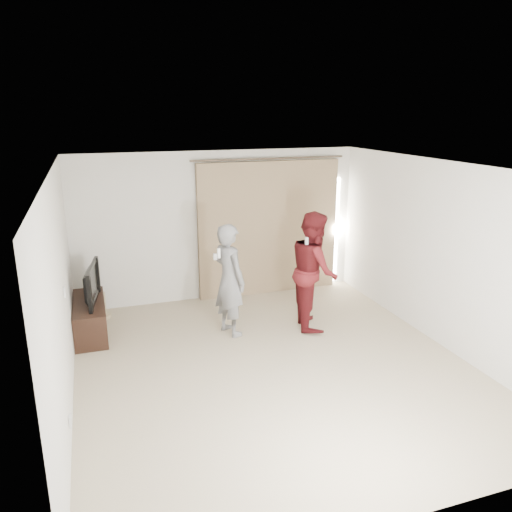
# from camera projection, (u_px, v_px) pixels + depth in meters

# --- Properties ---
(floor) EXTENTS (5.50, 5.50, 0.00)m
(floor) POSITION_uv_depth(u_px,v_px,m) (274.00, 366.00, 6.58)
(floor) COLOR tan
(floor) RESTS_ON ground
(wall_back) EXTENTS (5.00, 0.04, 2.60)m
(wall_back) POSITION_uv_depth(u_px,v_px,m) (219.00, 226.00, 8.71)
(wall_back) COLOR silver
(wall_back) RESTS_ON ground
(wall_left) EXTENTS (0.04, 5.50, 2.60)m
(wall_left) POSITION_uv_depth(u_px,v_px,m) (61.00, 296.00, 5.45)
(wall_left) COLOR silver
(wall_left) RESTS_ON ground
(ceiling) EXTENTS (5.00, 5.50, 0.01)m
(ceiling) POSITION_uv_depth(u_px,v_px,m) (276.00, 168.00, 5.85)
(ceiling) COLOR white
(ceiling) RESTS_ON wall_back
(curtain) EXTENTS (2.80, 0.11, 2.46)m
(curtain) POSITION_uv_depth(u_px,v_px,m) (270.00, 228.00, 8.96)
(curtain) COLOR #9F8961
(curtain) RESTS_ON ground
(tv_console) EXTENTS (0.45, 1.31, 0.51)m
(tv_console) POSITION_uv_depth(u_px,v_px,m) (90.00, 318.00, 7.48)
(tv_console) COLOR black
(tv_console) RESTS_ON ground
(tv) EXTENTS (0.27, 0.99, 0.57)m
(tv) POSITION_uv_depth(u_px,v_px,m) (87.00, 284.00, 7.33)
(tv) COLOR black
(tv) RESTS_ON tv_console
(scratching_post) EXTENTS (0.32, 0.32, 0.42)m
(scratching_post) POSITION_uv_depth(u_px,v_px,m) (101.00, 308.00, 8.07)
(scratching_post) COLOR tan
(scratching_post) RESTS_ON ground
(person_man) EXTENTS (0.59, 0.72, 1.69)m
(person_man) POSITION_uv_depth(u_px,v_px,m) (230.00, 280.00, 7.34)
(person_man) COLOR slate
(person_man) RESTS_ON ground
(person_woman) EXTENTS (0.87, 1.01, 1.81)m
(person_woman) POSITION_uv_depth(u_px,v_px,m) (314.00, 270.00, 7.60)
(person_woman) COLOR #541216
(person_woman) RESTS_ON ground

